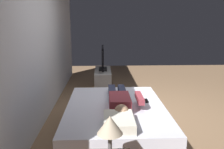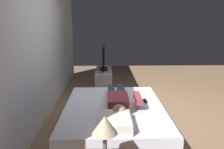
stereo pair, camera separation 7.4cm
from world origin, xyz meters
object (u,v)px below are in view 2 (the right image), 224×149
object	(u,v)px
bed	(114,124)
tv	(104,59)
tv_stand	(104,80)
person	(119,100)
remote	(145,101)
pillow	(116,122)
lamp	(105,126)

from	to	relation	value
bed	tv	distance (m)	2.70
tv_stand	tv	distance (m)	0.53
person	bed	bearing A→B (deg)	114.28
bed	remote	bearing A→B (deg)	-68.99
tv_stand	tv	xyz separation A→B (m)	(0.00, 0.00, 0.53)
tv	person	bearing A→B (deg)	-174.70
person	tv_stand	xyz separation A→B (m)	(2.62, 0.24, -0.37)
pillow	tv	world-z (taller)	tv
remote	tv_stand	world-z (taller)	remote
person	tv	distance (m)	2.63
bed	tv_stand	xyz separation A→B (m)	(2.64, 0.18, -0.01)
pillow	tv_stand	distance (m)	3.34
bed	remote	size ratio (longest dim) A/B	13.17
tv	lamp	distance (m)	3.93
person	tv_stand	world-z (taller)	person
person	tv_stand	distance (m)	2.65
pillow	tv	size ratio (longest dim) A/B	0.55
bed	remote	xyz separation A→B (m)	(0.18, -0.47, 0.29)
remote	person	bearing A→B (deg)	110.47
remote	tv_stand	distance (m)	2.57
remote	lamp	bearing A→B (deg)	158.21
remote	lamp	size ratio (longest dim) A/B	0.36
pillow	bed	bearing A→B (deg)	0.00
tv	lamp	size ratio (longest dim) A/B	2.10
pillow	tv_stand	xyz separation A→B (m)	(3.31, 0.18, -0.35)
bed	tv	size ratio (longest dim) A/B	2.25
tv	remote	bearing A→B (deg)	-165.28
pillow	person	bearing A→B (deg)	-5.25
person	remote	world-z (taller)	person
lamp	person	bearing A→B (deg)	-7.87
pillow	lamp	size ratio (longest dim) A/B	1.14
bed	person	bearing A→B (deg)	-65.72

